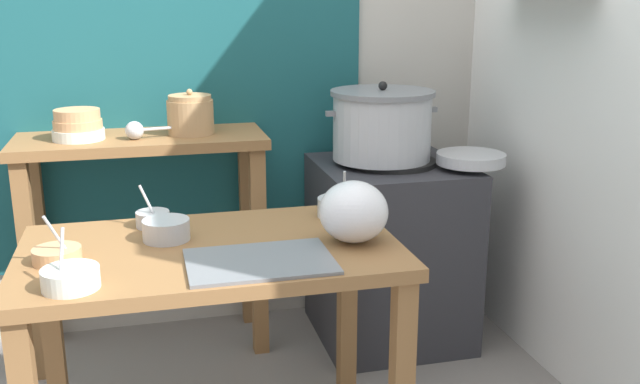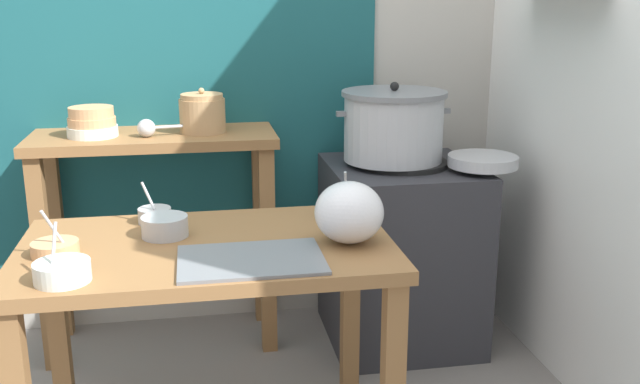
{
  "view_description": "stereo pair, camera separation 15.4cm",
  "coord_description": "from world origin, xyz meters",
  "px_view_note": "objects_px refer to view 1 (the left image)",
  "views": [
    {
      "loc": [
        -0.14,
        -2.0,
        1.43
      ],
      "look_at": [
        0.4,
        0.15,
        0.82
      ],
      "focal_mm": 40.17,
      "sensor_mm": 36.0,
      "label": 1
    },
    {
      "loc": [
        0.01,
        -2.03,
        1.43
      ],
      "look_at": [
        0.4,
        0.15,
        0.82
      ],
      "focal_mm": 40.17,
      "sensor_mm": 36.0,
      "label": 2
    }
  ],
  "objects_px": {
    "prep_bowl_1": "(153,218)",
    "stove_block": "(389,251)",
    "prep_bowl_2": "(70,277)",
    "prep_table": "(212,281)",
    "steamer_pot": "(382,125)",
    "prep_bowl_4": "(166,229)",
    "bowl_stack_enamel": "(78,125)",
    "prep_bowl_0": "(339,206)",
    "back_shelf_table": "(144,191)",
    "clay_pot": "(190,115)",
    "prep_bowl_3": "(57,254)",
    "ladle": "(137,130)",
    "wide_pan": "(471,159)",
    "serving_tray": "(260,261)",
    "plastic_bag": "(354,212)"
  },
  "relations": [
    {
      "from": "prep_bowl_1",
      "to": "stove_block",
      "type": "bearing_deg",
      "value": 25.95
    },
    {
      "from": "prep_bowl_2",
      "to": "prep_table",
      "type": "bearing_deg",
      "value": 31.52
    },
    {
      "from": "steamer_pot",
      "to": "prep_bowl_4",
      "type": "distance_m",
      "value": 1.11
    },
    {
      "from": "bowl_stack_enamel",
      "to": "prep_bowl_0",
      "type": "xyz_separation_m",
      "value": [
        0.85,
        -0.63,
        -0.2
      ]
    },
    {
      "from": "back_shelf_table",
      "to": "stove_block",
      "type": "relative_size",
      "value": 1.23
    },
    {
      "from": "clay_pot",
      "to": "prep_bowl_3",
      "type": "xyz_separation_m",
      "value": [
        -0.44,
        -0.86,
        -0.23
      ]
    },
    {
      "from": "prep_bowl_1",
      "to": "steamer_pot",
      "type": "bearing_deg",
      "value": 27.88
    },
    {
      "from": "ladle",
      "to": "prep_bowl_3",
      "type": "distance_m",
      "value": 0.85
    },
    {
      "from": "back_shelf_table",
      "to": "prep_bowl_3",
      "type": "height_order",
      "value": "back_shelf_table"
    },
    {
      "from": "prep_bowl_4",
      "to": "prep_bowl_3",
      "type": "bearing_deg",
      "value": -158.87
    },
    {
      "from": "steamer_pot",
      "to": "ladle",
      "type": "relative_size",
      "value": 1.87
    },
    {
      "from": "wide_pan",
      "to": "prep_bowl_3",
      "type": "xyz_separation_m",
      "value": [
        -1.51,
        -0.58,
        -0.06
      ]
    },
    {
      "from": "back_shelf_table",
      "to": "clay_pot",
      "type": "bearing_deg",
      "value": 0.0
    },
    {
      "from": "bowl_stack_enamel",
      "to": "serving_tray",
      "type": "relative_size",
      "value": 0.48
    },
    {
      "from": "ladle",
      "to": "prep_bowl_1",
      "type": "relative_size",
      "value": 1.83
    },
    {
      "from": "clay_pot",
      "to": "prep_bowl_1",
      "type": "xyz_separation_m",
      "value": [
        -0.17,
        -0.6,
        -0.23
      ]
    },
    {
      "from": "bowl_stack_enamel",
      "to": "serving_tray",
      "type": "xyz_separation_m",
      "value": [
        0.52,
        -0.99,
        -0.23
      ]
    },
    {
      "from": "steamer_pot",
      "to": "bowl_stack_enamel",
      "type": "height_order",
      "value": "steamer_pot"
    },
    {
      "from": "stove_block",
      "to": "prep_bowl_0",
      "type": "bearing_deg",
      "value": -125.64
    },
    {
      "from": "prep_bowl_3",
      "to": "wide_pan",
      "type": "bearing_deg",
      "value": 20.96
    },
    {
      "from": "prep_table",
      "to": "prep_bowl_1",
      "type": "height_order",
      "value": "prep_bowl_1"
    },
    {
      "from": "prep_bowl_2",
      "to": "prep_bowl_1",
      "type": "bearing_deg",
      "value": 65.26
    },
    {
      "from": "prep_bowl_2",
      "to": "prep_bowl_4",
      "type": "xyz_separation_m",
      "value": [
        0.25,
        0.32,
        0.0
      ]
    },
    {
      "from": "prep_bowl_3",
      "to": "serving_tray",
      "type": "bearing_deg",
      "value": -15.08
    },
    {
      "from": "stove_block",
      "to": "bowl_stack_enamel",
      "type": "xyz_separation_m",
      "value": [
        -1.22,
        0.11,
        0.57
      ]
    },
    {
      "from": "serving_tray",
      "to": "prep_bowl_2",
      "type": "height_order",
      "value": "prep_bowl_2"
    },
    {
      "from": "stove_block",
      "to": "bowl_stack_enamel",
      "type": "relative_size",
      "value": 4.06
    },
    {
      "from": "serving_tray",
      "to": "prep_bowl_4",
      "type": "xyz_separation_m",
      "value": [
        -0.24,
        0.26,
        0.03
      ]
    },
    {
      "from": "prep_table",
      "to": "back_shelf_table",
      "type": "height_order",
      "value": "back_shelf_table"
    },
    {
      "from": "plastic_bag",
      "to": "prep_bowl_1",
      "type": "xyz_separation_m",
      "value": [
        -0.58,
        0.29,
        -0.06
      ]
    },
    {
      "from": "bowl_stack_enamel",
      "to": "wide_pan",
      "type": "distance_m",
      "value": 1.53
    },
    {
      "from": "prep_bowl_1",
      "to": "prep_table",
      "type": "bearing_deg",
      "value": -55.68
    },
    {
      "from": "prep_bowl_4",
      "to": "plastic_bag",
      "type": "bearing_deg",
      "value": -15.37
    },
    {
      "from": "steamer_pot",
      "to": "ladle",
      "type": "height_order",
      "value": "steamer_pot"
    },
    {
      "from": "prep_bowl_4",
      "to": "wide_pan",
      "type": "bearing_deg",
      "value": 20.91
    },
    {
      "from": "prep_bowl_1",
      "to": "ladle",
      "type": "bearing_deg",
      "value": 93.62
    },
    {
      "from": "bowl_stack_enamel",
      "to": "wide_pan",
      "type": "bearing_deg",
      "value": -10.04
    },
    {
      "from": "back_shelf_table",
      "to": "ladle",
      "type": "distance_m",
      "value": 0.26
    },
    {
      "from": "steamer_pot",
      "to": "plastic_bag",
      "type": "bearing_deg",
      "value": -114.34
    },
    {
      "from": "prep_bowl_3",
      "to": "back_shelf_table",
      "type": "bearing_deg",
      "value": 74.32
    },
    {
      "from": "steamer_pot",
      "to": "wide_pan",
      "type": "distance_m",
      "value": 0.38
    },
    {
      "from": "stove_block",
      "to": "prep_bowl_3",
      "type": "relative_size",
      "value": 5.41
    },
    {
      "from": "plastic_bag",
      "to": "prep_bowl_3",
      "type": "bearing_deg",
      "value": 177.78
    },
    {
      "from": "back_shelf_table",
      "to": "bowl_stack_enamel",
      "type": "relative_size",
      "value": 4.99
    },
    {
      "from": "bowl_stack_enamel",
      "to": "prep_bowl_2",
      "type": "relative_size",
      "value": 1.28
    },
    {
      "from": "serving_tray",
      "to": "prep_bowl_4",
      "type": "bearing_deg",
      "value": 132.49
    },
    {
      "from": "bowl_stack_enamel",
      "to": "serving_tray",
      "type": "bearing_deg",
      "value": -62.06
    },
    {
      "from": "prep_bowl_1",
      "to": "prep_bowl_2",
      "type": "relative_size",
      "value": 0.92
    },
    {
      "from": "steamer_pot",
      "to": "prep_bowl_2",
      "type": "height_order",
      "value": "steamer_pot"
    },
    {
      "from": "prep_table",
      "to": "wide_pan",
      "type": "height_order",
      "value": "wide_pan"
    }
  ]
}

